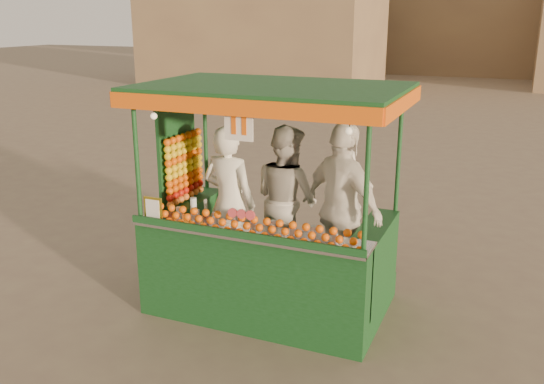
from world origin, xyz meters
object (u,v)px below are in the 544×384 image
at_px(juice_cart, 262,241).
at_px(vendor_right, 343,208).
at_px(vendor_middle, 286,199).
at_px(vendor_left, 229,203).

xyz_separation_m(juice_cart, vendor_right, (0.81, 0.23, 0.39)).
xyz_separation_m(vendor_middle, vendor_right, (0.73, -0.28, 0.06)).
bearing_deg(vendor_middle, juice_cart, 110.93).
distance_m(vendor_middle, vendor_right, 0.78).
height_order(juice_cart, vendor_right, juice_cart).
bearing_deg(vendor_left, juice_cart, 175.39).
xyz_separation_m(juice_cart, vendor_middle, (0.08, 0.51, 0.33)).
height_order(juice_cart, vendor_middle, juice_cart).
bearing_deg(vendor_right, vendor_middle, 9.24).
height_order(vendor_left, vendor_middle, vendor_left).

